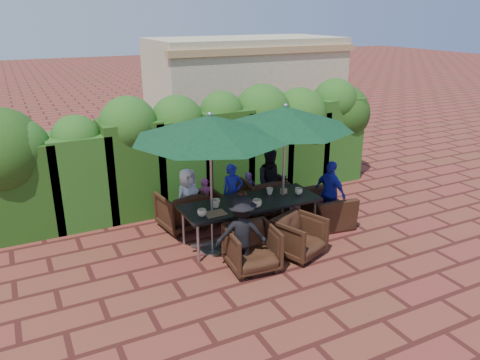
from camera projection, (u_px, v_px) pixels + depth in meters
name	position (u px, v px, depth m)	size (l,w,h in m)	color
ground	(251.00, 243.00, 8.46)	(80.00, 80.00, 0.00)	maroon
dining_table	(251.00, 205.00, 8.40)	(2.53, 0.90, 0.75)	black
umbrella_left	(210.00, 127.00, 7.48)	(2.56, 2.56, 2.46)	gray
umbrella_right	(285.00, 117.00, 8.18)	(2.40, 2.40, 2.46)	gray
chair_far_left	(181.00, 208.00, 8.97)	(0.79, 0.74, 0.81)	black
chair_far_mid	(231.00, 202.00, 9.35)	(0.71, 0.66, 0.73)	black
chair_far_right	(263.00, 194.00, 9.63)	(0.82, 0.77, 0.84)	black
chair_near_left	(252.00, 246.00, 7.53)	(0.77, 0.72, 0.79)	black
chair_near_right	(299.00, 235.00, 7.95)	(0.73, 0.69, 0.76)	black
chair_end_right	(326.00, 203.00, 9.11)	(0.99, 0.64, 0.87)	black
adult_far_left	(188.00, 198.00, 8.94)	(0.59, 0.35, 1.19)	white
adult_far_mid	(233.00, 193.00, 9.25)	(0.42, 0.34, 1.16)	#2126B5
adult_far_right	(271.00, 182.00, 9.53)	(0.66, 0.40, 1.37)	black
adult_near_left	(242.00, 233.00, 7.42)	(0.82, 0.37, 1.27)	black
adult_end_right	(330.00, 192.00, 9.12)	(0.74, 0.37, 1.27)	#2126B5
child_left	(206.00, 200.00, 9.22)	(0.32, 0.26, 0.90)	#E350A6
child_right	(249.00, 193.00, 9.59)	(0.32, 0.26, 0.90)	#854AA0
pedestrian_a	(227.00, 138.00, 12.21)	(1.60, 0.57, 1.71)	#227F39
pedestrian_b	(253.00, 132.00, 12.98)	(0.77, 0.47, 1.61)	#E350A6
pedestrian_c	(293.00, 123.00, 13.38)	(1.21, 0.55, 1.89)	gray
cup_a	(202.00, 213.00, 7.76)	(0.16, 0.16, 0.12)	beige
cup_b	(216.00, 203.00, 8.10)	(0.16, 0.16, 0.15)	beige
cup_c	(257.00, 203.00, 8.13)	(0.17, 0.17, 0.13)	beige
cup_d	(270.00, 191.00, 8.69)	(0.13, 0.13, 0.12)	beige
cup_e	(299.00, 191.00, 8.70)	(0.15, 0.15, 0.12)	beige
ketchup_bottle	(240.00, 198.00, 8.29)	(0.04, 0.04, 0.17)	#B20C0A
sauce_bottle	(245.00, 196.00, 8.38)	(0.04, 0.04, 0.17)	#4C230C
serving_tray	(215.00, 213.00, 7.86)	(0.35, 0.25, 0.02)	#926A47
number_block_left	(243.00, 202.00, 8.22)	(0.12, 0.06, 0.10)	tan
number_block_right	(284.00, 191.00, 8.72)	(0.12, 0.06, 0.10)	tan
hedge_wall	(199.00, 141.00, 9.95)	(9.10, 1.60, 2.48)	#13360E
building	(245.00, 88.00, 15.28)	(6.20, 3.08, 3.20)	beige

